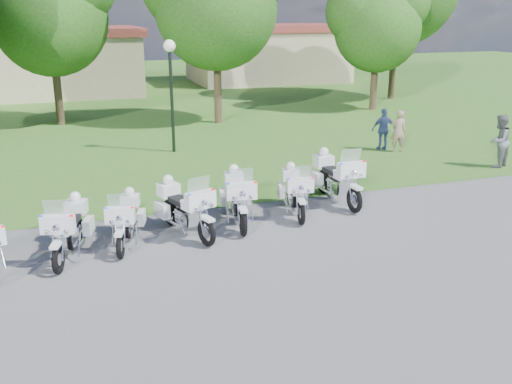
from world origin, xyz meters
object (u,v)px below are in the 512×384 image
object	(u,v)px
motorcycle_3	(184,207)
bystander_b	(499,141)
bystander_a	(398,131)
motorcycle_4	(237,196)
motorcycle_6	(336,177)
motorcycle_1	(69,228)
lamp_post	(170,68)
motorcycle_5	(295,190)
bystander_c	(384,129)
motorcycle_2	(126,219)

from	to	relation	value
motorcycle_3	bystander_b	xyz separation A→B (m)	(11.38, 2.55, 0.24)
bystander_b	bystander_a	bearing A→B (deg)	-81.35
motorcycle_4	motorcycle_6	bearing A→B (deg)	-157.94
motorcycle_1	lamp_post	bearing A→B (deg)	-98.18
bystander_a	lamp_post	bearing A→B (deg)	-2.37
bystander_a	motorcycle_4	bearing A→B (deg)	49.82
motorcycle_5	bystander_a	bearing A→B (deg)	-129.43
motorcycle_3	bystander_c	size ratio (longest dim) A/B	1.42
motorcycle_5	motorcycle_6	world-z (taller)	motorcycle_6
motorcycle_1	bystander_b	distance (m)	14.33
motorcycle_6	lamp_post	bearing A→B (deg)	-68.31
motorcycle_5	motorcycle_6	xyz separation A→B (m)	(1.46, 0.52, 0.09)
motorcycle_6	bystander_b	distance (m)	7.01
motorcycle_1	motorcycle_5	xyz separation A→B (m)	(5.71, 0.98, -0.01)
motorcycle_4	bystander_a	distance (m)	9.47
motorcycle_2	bystander_c	size ratio (longest dim) A/B	1.27
lamp_post	bystander_a	size ratio (longest dim) A/B	2.61
motorcycle_4	motorcycle_5	world-z (taller)	motorcycle_4
motorcycle_3	bystander_c	xyz separation A→B (m)	(9.00, 6.01, 0.14)
motorcycle_4	bystander_b	size ratio (longest dim) A/B	1.31
motorcycle_5	motorcycle_6	size ratio (longest dim) A/B	0.87
motorcycle_3	bystander_a	bearing A→B (deg)	-167.80
motorcycle_1	motorcycle_3	size ratio (longest dim) A/B	0.96
motorcycle_6	motorcycle_4	bearing A→B (deg)	10.51
motorcycle_3	motorcycle_5	xyz separation A→B (m)	(3.08, 0.53, -0.05)
motorcycle_5	motorcycle_1	bearing A→B (deg)	21.56
motorcycle_1	bystander_a	world-z (taller)	bystander_a
motorcycle_4	bystander_a	bearing A→B (deg)	-137.23
motorcycle_5	bystander_b	xyz separation A→B (m)	(8.30, 2.02, 0.29)
motorcycle_4	bystander_b	xyz separation A→B (m)	(9.93, 2.19, 0.24)
motorcycle_2	bystander_a	distance (m)	12.17
motorcycle_2	bystander_c	world-z (taller)	bystander_c
motorcycle_3	bystander_a	distance (m)	10.89
motorcycle_6	bystander_b	world-z (taller)	bystander_b
motorcycle_2	bystander_c	xyz separation A→B (m)	(10.38, 6.18, 0.21)
motorcycle_3	motorcycle_4	xyz separation A→B (m)	(1.44, 0.36, 0.01)
motorcycle_4	bystander_c	world-z (taller)	bystander_c
bystander_b	motorcycle_3	bearing A→B (deg)	-12.58
motorcycle_3	bystander_c	distance (m)	10.82
motorcycle_4	motorcycle_5	distance (m)	1.64
motorcycle_1	motorcycle_2	size ratio (longest dim) A/B	1.07
motorcycle_2	bystander_b	world-z (taller)	bystander_b
motorcycle_2	motorcycle_3	bearing A→B (deg)	-157.18
motorcycle_5	motorcycle_6	distance (m)	1.55
motorcycle_1	lamp_post	world-z (taller)	lamp_post
motorcycle_5	bystander_a	size ratio (longest dim) A/B	1.37
bystander_c	lamp_post	bearing A→B (deg)	-8.66
bystander_a	bystander_c	xyz separation A→B (m)	(-0.36, 0.45, 0.01)
motorcycle_2	motorcycle_4	xyz separation A→B (m)	(2.83, 0.53, 0.08)
motorcycle_2	motorcycle_6	bearing A→B (deg)	-152.51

